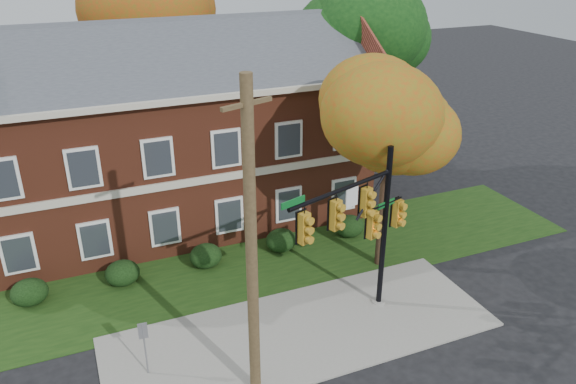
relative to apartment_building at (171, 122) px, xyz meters
name	(u,v)px	position (x,y,z in m)	size (l,w,h in m)	color
ground	(314,350)	(2.00, -11.95, -4.99)	(120.00, 120.00, 0.00)	black
sidewalk	(302,332)	(2.00, -10.95, -4.95)	(14.00, 5.00, 0.08)	gray
grass_strip	(255,264)	(2.00, -5.95, -4.97)	(30.00, 6.00, 0.04)	#193811
apartment_building	(171,122)	(0.00, 0.00, 0.00)	(18.80, 8.80, 9.74)	brown
hedge_far_left	(29,292)	(-7.00, -5.25, -4.46)	(1.40, 1.26, 1.05)	black
hedge_left	(122,273)	(-3.50, -5.25, -4.46)	(1.40, 1.26, 1.05)	black
hedge_center	(206,256)	(0.00, -5.25, -4.46)	(1.40, 1.26, 1.05)	black
hedge_right	(281,240)	(3.50, -5.25, -4.46)	(1.40, 1.26, 1.05)	black
hedge_far_right	(349,226)	(7.00, -5.25, -4.46)	(1.40, 1.26, 1.05)	black
tree_near_right	(397,117)	(7.22, -8.09, 1.68)	(4.50, 4.25, 8.58)	black
tree_right_rear	(372,37)	(11.31, 0.86, 3.13)	(6.30, 5.95, 10.62)	black
tree_far_rear	(159,17)	(1.34, 7.84, 3.86)	(6.84, 6.46, 11.52)	black
traffic_signal	(364,221)	(4.34, -10.88, -0.95)	(5.59, 1.98, 6.51)	gray
utility_pole	(251,250)	(-0.50, -12.95, 0.11)	(1.51, 0.63, 10.05)	#483821
sign_post	(144,340)	(-3.50, -10.95, -3.59)	(0.30, 0.06, 2.06)	slate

